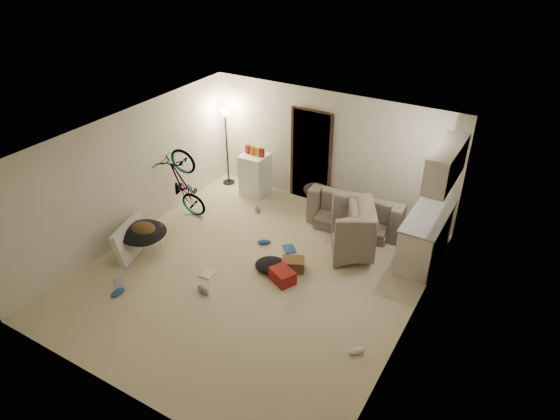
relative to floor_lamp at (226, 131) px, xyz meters
The scene contains 38 objects.
floor 3.81m from the floor_lamp, 47.83° to the right, with size 5.50×6.00×0.02m, color beige.
ceiling 3.77m from the floor_lamp, 47.83° to the right, with size 5.50×6.00×0.02m, color white.
wall_back 2.43m from the floor_lamp, ahead, with size 5.50×0.02×2.50m, color silver.
wall_front 6.15m from the floor_lamp, 67.02° to the right, with size 5.50×0.02×2.50m, color silver.
wall_left 2.67m from the floor_lamp, 97.74° to the right, with size 0.02×6.00×2.50m, color silver.
wall_right 5.80m from the floor_lamp, 27.18° to the right, with size 0.02×6.00×2.50m, color silver.
doorway 2.05m from the floor_lamp, ahead, with size 0.85×0.10×2.04m, color black.
door_trim 2.04m from the floor_lamp, ahead, with size 0.97×0.04×2.10m, color #312011.
floor_lamp is the anchor object (origin of this frame).
kitchen_counter 4.95m from the floor_lamp, ahead, with size 0.60×1.50×0.88m, color beige.
counter_top 4.89m from the floor_lamp, ahead, with size 0.64×1.54×0.04m, color gray.
kitchen_uppers 5.04m from the floor_lamp, ahead, with size 0.38×1.40×0.65m, color beige.
sofa 3.51m from the floor_lamp, ahead, with size 1.93×0.75×0.56m, color #323933.
armchair 4.18m from the floor_lamp, 13.80° to the right, with size 1.13×0.99×0.74m, color #323933.
bicycle 1.90m from the floor_lamp, 86.60° to the right, with size 0.57×1.64×0.86m, color black.
book_asset 4.44m from the floor_lamp, 81.77° to the right, with size 0.18×0.24×0.02m, color maroon.
mini_fridge 1.17m from the floor_lamp, ahead, with size 0.56×0.56×0.94m, color white.
snack_box_0 0.72m from the floor_lamp, ahead, with size 0.10×0.07×0.30m, color maroon.
snack_box_1 0.83m from the floor_lamp, ahead, with size 0.10×0.07×0.30m, color #C75A18.
snack_box_2 0.95m from the floor_lamp, ahead, with size 0.10×0.07×0.30m, color yellow.
snack_box_3 1.06m from the floor_lamp, ahead, with size 0.10×0.07×0.30m, color maroon.
saucer_chair 3.26m from the floor_lamp, 84.50° to the right, with size 0.86×0.86×0.61m.
hoodie 3.24m from the floor_lamp, 83.65° to the right, with size 0.48×0.40×0.22m, color #4B3619.
sofa_drape 2.53m from the floor_lamp, ahead, with size 0.56×0.46×0.28m, color black.
tv_box 3.39m from the floor_lamp, 88.23° to the right, with size 0.12×0.97×0.64m, color silver.
drink_case_a 3.85m from the floor_lamp, 36.43° to the right, with size 0.40×0.29×0.23m, color brown.
drink_case_b 4.09m from the floor_lamp, 40.89° to the right, with size 0.42×0.31×0.24m, color maroon.
juicer 3.92m from the floor_lamp, 39.35° to the right, with size 0.16×0.16×0.24m.
newspaper 3.48m from the floor_lamp, 13.44° to the right, with size 0.45×0.58×0.01m, color #B5AEA7.
book_blue 3.33m from the floor_lamp, 32.81° to the right, with size 0.21×0.29×0.03m, color #2B4A9E.
book_white 3.73m from the floor_lamp, 60.66° to the right, with size 0.22×0.28×0.03m, color silver.
shoe_0 3.00m from the floor_lamp, 40.16° to the right, with size 0.27×0.11×0.10m, color #2B4A9E.
shoe_1 1.96m from the floor_lamp, 30.84° to the right, with size 0.27×0.11×0.10m, color slate.
shoe_2 4.50m from the floor_lamp, 80.06° to the right, with size 0.27×0.11×0.10m, color #2B4A9E.
shoe_3 4.18m from the floor_lamp, 60.83° to the right, with size 0.29×0.12×0.11m, color slate.
shoe_4 5.96m from the floor_lamp, 36.27° to the right, with size 0.27×0.11×0.10m, color white.
clothes_lump_a 3.72m from the floor_lamp, 42.23° to the right, with size 0.58×0.50×0.19m, color black.
clothes_lump_b 3.45m from the floor_lamp, ahead, with size 0.47×0.41×0.14m, color black.
Camera 1 is at (3.95, -5.81, 5.50)m, focal length 32.00 mm.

